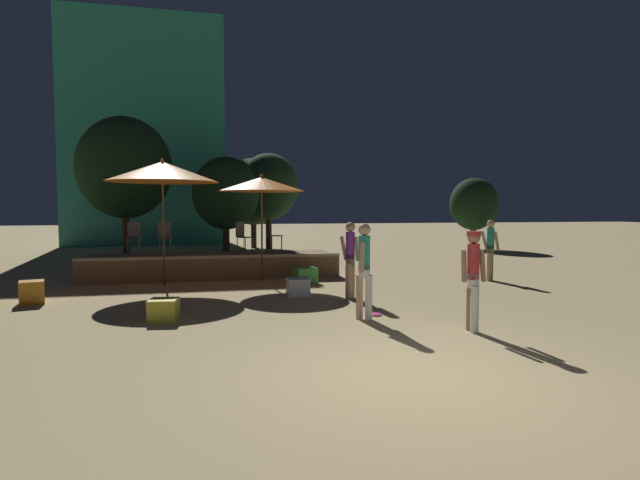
{
  "coord_description": "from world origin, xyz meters",
  "views": [
    {
      "loc": [
        -2.37,
        -5.45,
        1.97
      ],
      "look_at": [
        0.0,
        5.17,
        1.29
      ],
      "focal_mm": 28.0,
      "sensor_mm": 36.0,
      "label": 1
    }
  ],
  "objects_px": {
    "person_1": "(350,257)",
    "frisbee_disc": "(375,314)",
    "bistro_chair_2": "(242,234)",
    "bistro_chair_1": "(134,234)",
    "bistro_chair_3": "(274,233)",
    "person_0": "(490,248)",
    "bistro_chair_0": "(165,234)",
    "cube_seat_1": "(164,310)",
    "background_tree_4": "(226,193)",
    "patio_umbrella_0": "(162,172)",
    "patio_umbrella_1": "(262,184)",
    "person_3": "(473,276)",
    "cube_seat_0": "(305,275)",
    "background_tree_0": "(125,168)",
    "background_tree_3": "(268,187)",
    "cube_seat_3": "(32,292)",
    "person_2": "(364,267)",
    "cube_seat_2": "(298,287)",
    "background_tree_1": "(253,192)",
    "background_tree_2": "(474,204)"
  },
  "relations": [
    {
      "from": "cube_seat_3",
      "to": "background_tree_3",
      "type": "relative_size",
      "value": 0.12
    },
    {
      "from": "cube_seat_2",
      "to": "frisbee_disc",
      "type": "height_order",
      "value": "cube_seat_2"
    },
    {
      "from": "person_0",
      "to": "bistro_chair_0",
      "type": "relative_size",
      "value": 1.86
    },
    {
      "from": "cube_seat_2",
      "to": "bistro_chair_3",
      "type": "distance_m",
      "value": 4.31
    },
    {
      "from": "frisbee_disc",
      "to": "background_tree_1",
      "type": "bearing_deg",
      "value": 92.5
    },
    {
      "from": "patio_umbrella_1",
      "to": "background_tree_1",
      "type": "distance_m",
      "value": 12.19
    },
    {
      "from": "cube_seat_2",
      "to": "frisbee_disc",
      "type": "xyz_separation_m",
      "value": [
        1.03,
        -2.38,
        -0.18
      ]
    },
    {
      "from": "background_tree_0",
      "to": "background_tree_3",
      "type": "xyz_separation_m",
      "value": [
        6.21,
        2.88,
        -0.57
      ]
    },
    {
      "from": "cube_seat_0",
      "to": "person_1",
      "type": "distance_m",
      "value": 2.72
    },
    {
      "from": "cube_seat_2",
      "to": "background_tree_2",
      "type": "height_order",
      "value": "background_tree_2"
    },
    {
      "from": "bistro_chair_1",
      "to": "background_tree_3",
      "type": "distance_m",
      "value": 10.83
    },
    {
      "from": "cube_seat_3",
      "to": "background_tree_3",
      "type": "bearing_deg",
      "value": 63.75
    },
    {
      "from": "person_1",
      "to": "bistro_chair_2",
      "type": "bearing_deg",
      "value": 71.3
    },
    {
      "from": "patio_umbrella_0",
      "to": "cube_seat_3",
      "type": "height_order",
      "value": "patio_umbrella_0"
    },
    {
      "from": "cube_seat_1",
      "to": "background_tree_4",
      "type": "bearing_deg",
      "value": 82.94
    },
    {
      "from": "person_3",
      "to": "bistro_chair_2",
      "type": "bearing_deg",
      "value": -152.52
    },
    {
      "from": "person_1",
      "to": "person_3",
      "type": "xyz_separation_m",
      "value": [
        1.09,
        -3.33,
        -0.01
      ]
    },
    {
      "from": "person_1",
      "to": "background_tree_2",
      "type": "height_order",
      "value": "background_tree_2"
    },
    {
      "from": "person_2",
      "to": "background_tree_2",
      "type": "distance_m",
      "value": 17.37
    },
    {
      "from": "person_3",
      "to": "background_tree_0",
      "type": "relative_size",
      "value": 0.28
    },
    {
      "from": "bistro_chair_0",
      "to": "cube_seat_0",
      "type": "bearing_deg",
      "value": -28.55
    },
    {
      "from": "bistro_chair_1",
      "to": "bistro_chair_2",
      "type": "bearing_deg",
      "value": -10.66
    },
    {
      "from": "person_1",
      "to": "frisbee_disc",
      "type": "distance_m",
      "value": 2.03
    },
    {
      "from": "person_0",
      "to": "background_tree_0",
      "type": "xyz_separation_m",
      "value": [
        -10.87,
        9.4,
        2.74
      ]
    },
    {
      "from": "patio_umbrella_0",
      "to": "cube_seat_0",
      "type": "distance_m",
      "value": 4.57
    },
    {
      "from": "cube_seat_3",
      "to": "background_tree_2",
      "type": "xyz_separation_m",
      "value": [
        16.47,
        11.11,
        1.97
      ]
    },
    {
      "from": "bistro_chair_1",
      "to": "bistro_chair_3",
      "type": "relative_size",
      "value": 1.0
    },
    {
      "from": "patio_umbrella_0",
      "to": "bistro_chair_1",
      "type": "xyz_separation_m",
      "value": [
        -0.97,
        1.75,
        -1.68
      ]
    },
    {
      "from": "bistro_chair_2",
      "to": "frisbee_disc",
      "type": "xyz_separation_m",
      "value": [
        2.04,
        -5.97,
        -1.22
      ]
    },
    {
      "from": "person_2",
      "to": "bistro_chair_1",
      "type": "distance_m",
      "value": 8.25
    },
    {
      "from": "person_1",
      "to": "bistro_chair_0",
      "type": "bearing_deg",
      "value": 88.87
    },
    {
      "from": "person_3",
      "to": "bistro_chair_0",
      "type": "bearing_deg",
      "value": -140.71
    },
    {
      "from": "bistro_chair_3",
      "to": "background_tree_4",
      "type": "relative_size",
      "value": 0.22
    },
    {
      "from": "background_tree_4",
      "to": "patio_umbrella_1",
      "type": "bearing_deg",
      "value": -84.96
    },
    {
      "from": "cube_seat_1",
      "to": "cube_seat_2",
      "type": "relative_size",
      "value": 1.11
    },
    {
      "from": "background_tree_2",
      "to": "background_tree_3",
      "type": "relative_size",
      "value": 0.75
    },
    {
      "from": "frisbee_disc",
      "to": "background_tree_3",
      "type": "distance_m",
      "value": 16.16
    },
    {
      "from": "patio_umbrella_0",
      "to": "background_tree_0",
      "type": "bearing_deg",
      "value": 104.74
    },
    {
      "from": "cube_seat_0",
      "to": "frisbee_disc",
      "type": "relative_size",
      "value": 2.54
    },
    {
      "from": "background_tree_0",
      "to": "bistro_chair_3",
      "type": "bearing_deg",
      "value": -50.65
    },
    {
      "from": "bistro_chair_3",
      "to": "frisbee_disc",
      "type": "xyz_separation_m",
      "value": [
        1.04,
        -6.56,
        -1.22
      ]
    },
    {
      "from": "patio_umbrella_0",
      "to": "cube_seat_2",
      "type": "height_order",
      "value": "patio_umbrella_0"
    },
    {
      "from": "person_1",
      "to": "bistro_chair_1",
      "type": "xyz_separation_m",
      "value": [
        -5.15,
        4.61,
        0.34
      ]
    },
    {
      "from": "bistro_chair_1",
      "to": "background_tree_0",
      "type": "height_order",
      "value": "background_tree_0"
    },
    {
      "from": "person_3",
      "to": "background_tree_1",
      "type": "height_order",
      "value": "background_tree_1"
    },
    {
      "from": "person_0",
      "to": "person_3",
      "type": "xyz_separation_m",
      "value": [
        -3.42,
        -5.09,
        -0.01
      ]
    },
    {
      "from": "patio_umbrella_0",
      "to": "cube_seat_1",
      "type": "relative_size",
      "value": 6.0
    },
    {
      "from": "bistro_chair_2",
      "to": "patio_umbrella_0",
      "type": "bearing_deg",
      "value": 165.29
    },
    {
      "from": "person_1",
      "to": "background_tree_3",
      "type": "bearing_deg",
      "value": 45.17
    },
    {
      "from": "person_1",
      "to": "person_2",
      "type": "height_order",
      "value": "person_2"
    }
  ]
}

